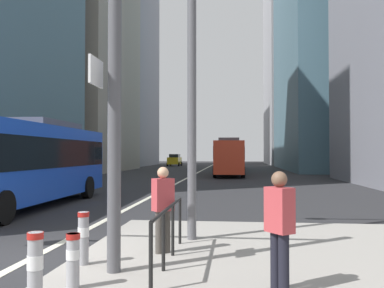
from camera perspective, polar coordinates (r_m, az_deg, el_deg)
The scene contains 19 objects.
ground_plane at distance 27.94m, azimuth -2.23°, elevation -5.53°, with size 160.00×160.00×0.00m, color #28282B.
median_island at distance 7.05m, azimuth 19.26°, elevation -17.55°, with size 9.00×10.00×0.15m, color gray.
lane_centre_line at distance 37.85m, azimuth -0.07°, elevation -4.42°, with size 0.20×80.00×0.01m, color beige.
office_tower_left_mid at distance 52.52m, azimuth -16.98°, elevation 12.29°, with size 13.84×17.57×28.72m, color gray.
office_tower_left_far at distance 73.10m, azimuth -10.31°, elevation 12.15°, with size 11.20×18.47×38.08m, color gray.
office_tower_right_far at distance 82.24m, azimuth 15.21°, elevation 10.88°, with size 13.79×19.93×38.71m, color #9E9EA3.
city_bus_blue_oncoming at distance 16.72m, azimuth -22.12°, elevation -1.96°, with size 2.81×11.15×3.40m.
city_bus_red_receding at distance 38.72m, azimuth 5.11°, elevation -1.63°, with size 2.83×11.73×3.40m.
city_bus_red_distant at distance 54.75m, azimuth 5.23°, elevation -1.53°, with size 2.89×11.81×3.40m.
car_oncoming_mid at distance 67.04m, azimuth -2.42°, elevation -2.22°, with size 2.08×4.30×1.94m.
car_receding_near at distance 65.52m, azimuth 4.32°, elevation -2.24°, with size 2.20×4.21×1.94m.
car_receding_far at distance 58.34m, azimuth 5.97°, elevation -2.35°, with size 2.12×4.41×1.94m.
street_lamp_post at distance 9.73m, azimuth -0.02°, elevation 18.07°, with size 5.50×0.32×8.00m.
bollard_left at distance 5.53m, azimuth -20.88°, elevation -15.66°, with size 0.20×0.20×0.95m.
bollard_right at distance 6.26m, azimuth -16.14°, elevation -14.86°, with size 0.20×0.20×0.77m.
bollard_back at distance 7.48m, azimuth -14.80°, elevation -12.11°, with size 0.20×0.20×0.90m.
pedestrian_railing at distance 7.34m, azimuth -3.28°, elevation -10.87°, with size 0.06×3.09×0.98m.
pedestrian_waiting at distance 5.93m, azimuth 12.01°, elevation -10.87°, with size 0.42×0.45×1.66m.
pedestrian_walking at distance 8.01m, azimuth -4.04°, elevation -8.45°, with size 0.45×0.42×1.65m.
Camera 1 is at (3.96, -7.59, 2.05)m, focal length 38.57 mm.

